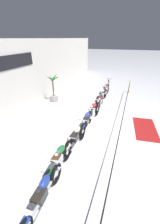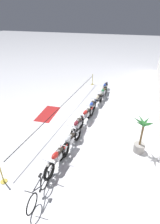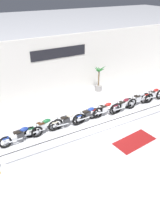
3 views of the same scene
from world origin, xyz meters
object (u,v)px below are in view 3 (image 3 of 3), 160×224
motorcycle_maroon_5 (124,105)px  floor_banner (134,141)px  motorcycle_blue_3 (88,115)px  motorcycle_red_7 (153,95)px  motorcycle_silver_6 (139,99)px  motorcycle_green_1 (44,127)px  motorcycle_cream_2 (68,121)px  motorcycle_red_4 (105,109)px  potted_palm_left_of_row (99,80)px  stanchion_far_left (90,129)px  motorcycle_blue_0 (22,135)px

motorcycle_maroon_5 → floor_banner: size_ratio=0.98×
motorcycle_blue_3 → motorcycle_red_7: bearing=0.5°
motorcycle_silver_6 → motorcycle_blue_3: bearing=-178.9°
motorcycle_maroon_5 → floor_banner: 3.14m
motorcycle_green_1 → motorcycle_blue_3: bearing=-2.5°
motorcycle_cream_2 → motorcycle_red_4: 2.59m
motorcycle_red_7 → potted_palm_left_of_row: size_ratio=1.11×
motorcycle_green_1 → potted_palm_left_of_row: (5.67, 3.27, 0.41)m
motorcycle_red_7 → stanchion_far_left: stanchion_far_left is taller
motorcycle_blue_3 → floor_banner: size_ratio=0.96×
motorcycle_blue_3 → motorcycle_maroon_5: 2.58m
motorcycle_green_1 → stanchion_far_left: stanchion_far_left is taller
motorcycle_green_1 → motorcycle_maroon_5: motorcycle_maroon_5 is taller
motorcycle_cream_2 → motorcycle_blue_3: motorcycle_blue_3 is taller
potted_palm_left_of_row → motorcycle_red_7: bearing=-54.7°
motorcycle_red_7 → motorcycle_blue_0: bearing=-179.4°
motorcycle_silver_6 → motorcycle_green_1: bearing=179.7°
motorcycle_blue_0 → motorcycle_silver_6: motorcycle_silver_6 is taller
motorcycle_green_1 → motorcycle_cream_2: size_ratio=0.97×
motorcycle_cream_2 → motorcycle_maroon_5: (3.94, -0.13, 0.02)m
motorcycle_blue_3 → stanchion_far_left: (-0.89, -1.68, 0.29)m
potted_palm_left_of_row → motorcycle_blue_0: bearing=-153.8°
motorcycle_blue_0 → motorcycle_silver_6: bearing=0.9°
stanchion_far_left → floor_banner: bearing=-29.6°
stanchion_far_left → motorcycle_blue_3: bearing=62.1°
motorcycle_blue_3 → motorcycle_red_7: (5.30, 0.05, 0.02)m
motorcycle_blue_0 → motorcycle_maroon_5: 6.63m
motorcycle_green_1 → motorcycle_silver_6: (6.77, -0.04, 0.00)m
motorcycle_red_7 → stanchion_far_left: 6.44m
motorcycle_maroon_5 → floor_banner: bearing=-117.2°
motorcycle_green_1 → motorcycle_silver_6: 6.77m
motorcycle_red_4 → motorcycle_red_7: (4.07, 0.04, 0.01)m
motorcycle_green_1 → motorcycle_blue_3: motorcycle_blue_3 is taller
motorcycle_blue_3 → motorcycle_red_4: size_ratio=0.91×
motorcycle_red_4 → motorcycle_red_7: 4.07m
motorcycle_blue_0 → motorcycle_blue_3: size_ratio=1.09×
motorcycle_cream_2 → potted_palm_left_of_row: (4.29, 3.35, 0.41)m
motorcycle_green_1 → motorcycle_red_4: 3.98m
motorcycle_silver_6 → motorcycle_red_7: 1.27m
motorcycle_silver_6 → potted_palm_left_of_row: potted_palm_left_of_row is taller
motorcycle_red_7 → motorcycle_blue_3: bearing=-179.5°
motorcycle_blue_0 → stanchion_far_left: stanchion_far_left is taller
motorcycle_blue_0 → motorcycle_red_4: 5.28m
motorcycle_red_7 → floor_banner: motorcycle_red_7 is taller
motorcycle_red_4 → floor_banner: motorcycle_red_4 is taller
motorcycle_cream_2 → stanchion_far_left: bearing=-74.8°
motorcycle_blue_0 → motorcycle_red_7: size_ratio=1.07×
motorcycle_maroon_5 → potted_palm_left_of_row: potted_palm_left_of_row is taller
motorcycle_cream_2 → motorcycle_red_7: motorcycle_red_7 is taller
floor_banner → motorcycle_blue_3: bearing=106.0°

